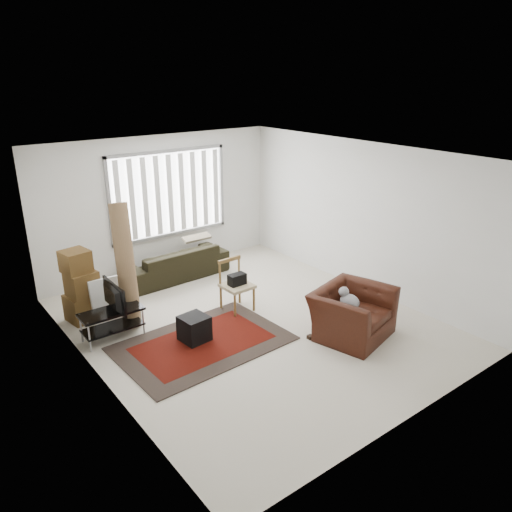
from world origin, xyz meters
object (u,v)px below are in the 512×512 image
(tv_stand, at_px, (112,318))
(sofa, at_px, (175,258))
(armchair, at_px, (352,310))
(moving_boxes, at_px, (81,288))
(side_chair, at_px, (236,283))

(tv_stand, relative_size, sofa, 0.45)
(tv_stand, bearing_deg, armchair, -35.94)
(moving_boxes, height_order, sofa, moving_boxes)
(moving_boxes, distance_m, side_chair, 2.51)
(side_chair, bearing_deg, armchair, -65.49)
(moving_boxes, xyz_separation_m, armchair, (3.07, -3.01, -0.12))
(tv_stand, bearing_deg, moving_boxes, 98.71)
(sofa, relative_size, side_chair, 2.34)
(side_chair, bearing_deg, sofa, 92.20)
(tv_stand, bearing_deg, side_chair, -9.31)
(moving_boxes, bearing_deg, side_chair, -29.16)
(sofa, height_order, side_chair, side_chair)
(moving_boxes, distance_m, armchair, 4.31)
(moving_boxes, bearing_deg, sofa, 18.00)
(sofa, bearing_deg, moving_boxes, 15.95)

